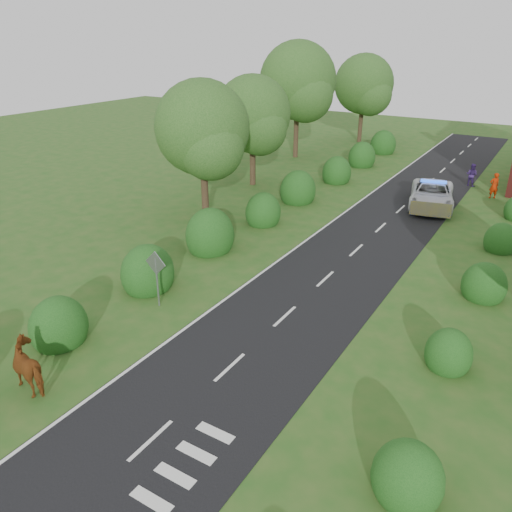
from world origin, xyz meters
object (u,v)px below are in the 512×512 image
Objects in this scene: road_sign at (156,271)px; pedestrian_red at (494,186)px; cow at (33,369)px; pedestrian_purple at (472,175)px; police_van at (432,195)px.

road_sign is 25.74m from pedestrian_red.
road_sign reaches higher than cow.
road_sign is 27.45m from pedestrian_purple.
road_sign is 0.40× the size of police_van.
police_van is 5.27m from pedestrian_red.
pedestrian_purple is at bearing 66.11° from police_van.
pedestrian_red is at bearing 141.61° from pedestrian_purple.
pedestrian_red is 1.06× the size of pedestrian_purple.
pedestrian_red is (3.25, 4.15, 0.08)m from police_van.
pedestrian_red reaches higher than police_van.
pedestrian_red is (9.60, 29.97, 0.21)m from cow.
police_van reaches higher than pedestrian_purple.
pedestrian_purple is at bearing 170.83° from cow.
cow is 31.47m from pedestrian_red.
pedestrian_red reaches higher than pedestrian_purple.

